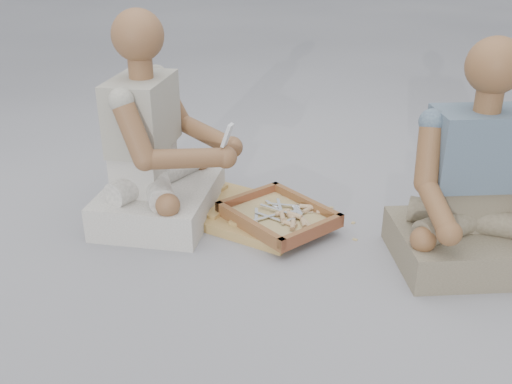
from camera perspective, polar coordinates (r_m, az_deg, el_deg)
The scene contains 32 objects.
ground at distance 2.29m, azimuth -1.78°, elevation -7.70°, with size 60.00×60.00×0.00m, color #97979C.
carved_panel at distance 2.67m, azimuth -1.41°, elevation -2.08°, with size 0.65×0.43×0.04m, color olive.
tool_tray at distance 2.55m, azimuth 2.24°, elevation -2.41°, with size 0.55×0.50×0.06m.
chisel_0 at distance 2.55m, azimuth 3.08°, elevation -2.20°, with size 0.21×0.11×0.02m.
chisel_1 at distance 2.58m, azimuth 4.93°, elevation -1.92°, with size 0.06×0.22×0.02m.
chisel_2 at distance 2.48m, azimuth 4.96°, elevation -2.98°, with size 0.17×0.16×0.02m.
chisel_3 at distance 2.49m, azimuth 4.70°, elevation -2.89°, with size 0.14×0.19×0.02m.
chisel_4 at distance 2.61m, azimuth 4.68°, elevation -1.44°, with size 0.21×0.09×0.02m.
chisel_5 at distance 2.46m, azimuth 0.00°, elevation -3.32°, with size 0.13×0.20×0.02m.
chisel_6 at distance 2.53m, azimuth 3.48°, elevation -2.19°, with size 0.22×0.04×0.02m.
chisel_7 at distance 2.48m, azimuth 2.94°, elevation -3.06°, with size 0.22×0.04×0.02m.
chisel_8 at distance 2.52m, azimuth 2.60°, elevation -2.26°, with size 0.14×0.19×0.02m.
chisel_9 at distance 2.58m, azimuth 6.36°, elevation -2.05°, with size 0.20×0.11×0.02m.
chisel_10 at distance 2.47m, azimuth 3.74°, elevation -3.08°, with size 0.10×0.21×0.02m.
chisel_11 at distance 2.54m, azimuth 2.24°, elevation -2.18°, with size 0.12×0.20×0.02m.
wood_chip_0 at distance 2.66m, azimuth 9.70°, elevation -3.06°, with size 0.02×0.01×0.00m, color tan.
wood_chip_1 at distance 2.78m, azimuth 7.55°, elevation -1.54°, with size 0.02×0.01×0.00m, color tan.
wood_chip_2 at distance 2.52m, azimuth 9.88°, elevation -4.71°, with size 0.02×0.01×0.00m, color tan.
wood_chip_3 at distance 2.53m, azimuth 1.93°, elevation -4.26°, with size 0.02×0.01×0.00m, color tan.
wood_chip_4 at distance 2.88m, azimuth -1.05°, elevation -0.38°, with size 0.02×0.01×0.00m, color tan.
wood_chip_5 at distance 2.60m, azimuth 0.30°, elevation -3.29°, with size 0.02×0.01×0.00m, color tan.
wood_chip_6 at distance 2.78m, azimuth 2.40°, elevation -1.37°, with size 0.02×0.01×0.00m, color tan.
wood_chip_7 at distance 2.64m, azimuth 7.18°, elevation -3.11°, with size 0.02×0.01×0.00m, color tan.
wood_chip_8 at distance 2.73m, azimuth 6.34°, elevation -1.98°, with size 0.02×0.01×0.00m, color tan.
wood_chip_9 at distance 2.53m, azimuth -0.69°, elevation -4.19°, with size 0.02×0.01×0.00m, color tan.
wood_chip_10 at distance 2.83m, azimuth 1.22°, elevation -0.86°, with size 0.02×0.01×0.00m, color tan.
wood_chip_11 at distance 2.55m, azimuth -1.34°, elevation -3.97°, with size 0.02×0.01×0.00m, color tan.
wood_chip_12 at distance 2.76m, azimuth 7.04°, elevation -1.77°, with size 0.02×0.01×0.00m, color tan.
wood_chip_13 at distance 2.52m, azimuth 2.84°, elevation -4.29°, with size 0.02×0.01×0.00m, color tan.
craftsman at distance 2.60m, azimuth -10.01°, elevation 3.95°, with size 0.71×0.73×0.94m.
companion at distance 2.36m, azimuth 21.09°, elevation -0.17°, with size 0.73×0.70×0.89m.
mobile_phone at distance 2.40m, azimuth -2.89°, elevation 5.70°, with size 0.06×0.05×0.10m.
Camera 1 is at (1.04, -1.62, 1.24)m, focal length 40.00 mm.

